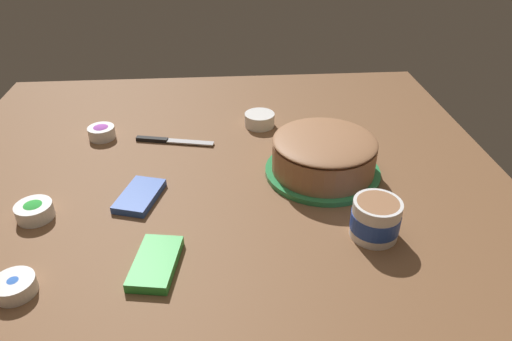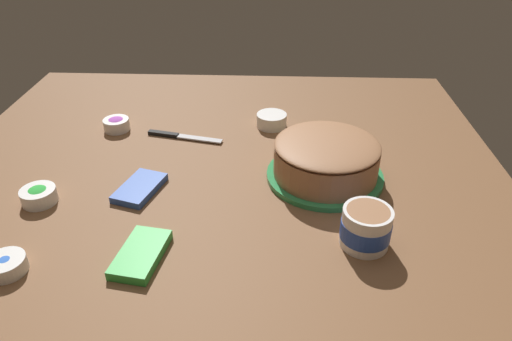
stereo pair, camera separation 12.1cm
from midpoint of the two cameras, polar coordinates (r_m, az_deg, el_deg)
ground_plane at (r=1.21m, az=-7.36°, el=-2.03°), size 1.54×1.54×0.00m
frosted_cake at (r=1.23m, az=5.45°, el=1.66°), size 0.31×0.31×0.11m
frosting_tub at (r=1.04m, az=11.11°, el=-5.84°), size 0.11×0.11×0.09m
spreading_knife at (r=1.44m, az=-13.04°, el=3.49°), size 0.07×0.23×0.01m
sprinkle_bowl_green at (r=1.23m, az=-27.88°, el=-4.38°), size 0.08×0.08×0.04m
sprinkle_bowl_pink at (r=1.49m, az=-1.89°, el=6.16°), size 0.09×0.09×0.04m
sprinkle_bowl_blue at (r=1.05m, az=-30.26°, el=-12.12°), size 0.08×0.08×0.03m
sprinkle_bowl_rainbow at (r=1.51m, az=-20.42°, el=4.36°), size 0.08×0.08×0.04m
candy_box_lower at (r=1.01m, az=-15.51°, el=-10.89°), size 0.16×0.11×0.02m
candy_box_upper at (r=1.21m, az=-16.73°, el=-3.06°), size 0.16×0.12×0.02m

